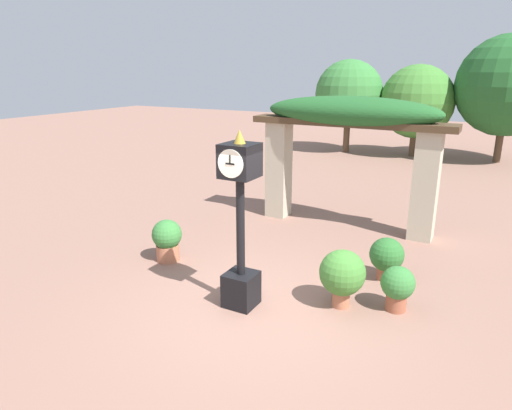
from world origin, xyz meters
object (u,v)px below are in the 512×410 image
Objects in this scene: potted_plant_near_right at (387,256)px; potted_plant_far_left at (398,286)px; pedestal_clock at (240,224)px; potted_plant_near_left at (167,239)px; potted_plant_far_right at (342,274)px.

potted_plant_far_left is (0.41, -1.03, -0.03)m from potted_plant_near_right.
pedestal_clock reaches higher than potted_plant_near_left.
potted_plant_near_left is at bearing 158.77° from pedestal_clock.
potted_plant_near_left is at bearing -177.61° from potted_plant_far_left.
pedestal_clock is 2.52m from potted_plant_near_left.
potted_plant_near_right is 1.11m from potted_plant_far_left.
potted_plant_near_right is (4.00, 1.21, -0.01)m from potted_plant_near_left.
potted_plant_far_right is (1.43, 0.73, -0.82)m from pedestal_clock.
potted_plant_far_right is at bearing 27.10° from pedestal_clock.
potted_plant_far_left is (2.23, 1.03, -0.97)m from pedestal_clock.
potted_plant_near_right reaches higher than potted_plant_far_left.
potted_plant_near_left is at bearing -163.12° from potted_plant_near_right.
potted_plant_near_left reaches higher than potted_plant_near_right.
pedestal_clock is 2.64m from potted_plant_far_left.
pedestal_clock is 3.37× the size of potted_plant_near_left.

